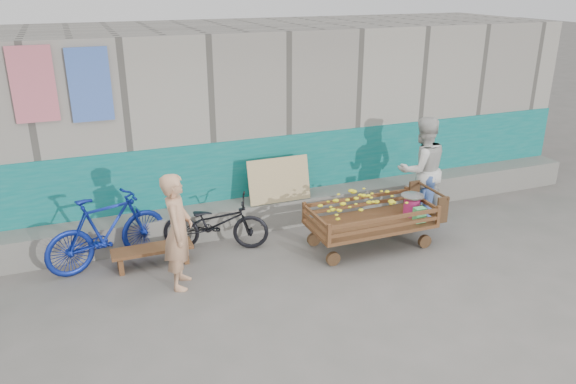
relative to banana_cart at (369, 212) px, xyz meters
name	(u,v)px	position (x,y,z in m)	size (l,w,h in m)	color
ground	(320,299)	(-1.26, -1.07, -0.57)	(80.00, 80.00, 0.00)	#5B5953
building_wall	(227,115)	(-1.26, 2.98, 0.90)	(12.00, 3.50, 3.00)	gray
banana_cart	(369,212)	(0.00, 0.00, 0.00)	(1.98, 0.90, 0.84)	#522F18
bench	(152,252)	(-3.05, 0.59, -0.37)	(1.10, 0.33, 0.28)	#522F18
vendor_man	(178,231)	(-2.79, -0.08, 0.20)	(0.56, 0.37, 1.54)	tan
woman	(422,170)	(1.29, 0.60, 0.30)	(0.84, 0.66, 1.73)	silver
child	(427,199)	(1.29, 0.38, -0.13)	(0.43, 0.28, 0.87)	#385596
bicycle_dark	(216,223)	(-2.09, 0.78, -0.17)	(0.54, 1.54, 0.81)	black
bicycle_blue	(107,230)	(-3.60, 0.85, -0.05)	(0.49, 1.73, 1.04)	navy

